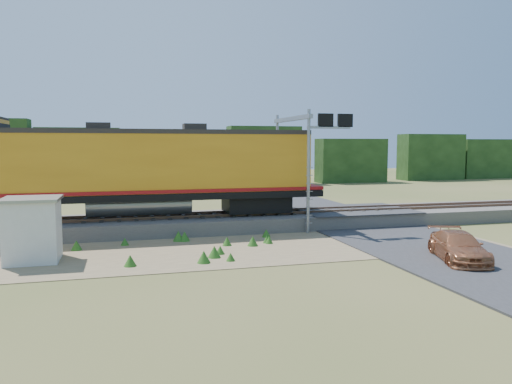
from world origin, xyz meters
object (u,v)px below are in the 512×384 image
object	(u,v)px
locomotive	(133,168)
shed	(33,229)
car	(458,247)
signal_gantry	(301,141)

from	to	relation	value
locomotive	shed	distance (m)	7.73
locomotive	car	distance (m)	17.03
locomotive	shed	size ratio (longest dim) A/B	7.64
signal_gantry	car	world-z (taller)	signal_gantry
shed	car	size ratio (longest dim) A/B	0.64
shed	signal_gantry	world-z (taller)	signal_gantry
locomotive	shed	xyz separation A→B (m)	(-4.31, -6.02, -2.23)
locomotive	car	world-z (taller)	locomotive
shed	car	distance (m)	17.89
locomotive	signal_gantry	size ratio (longest dim) A/B	3.04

